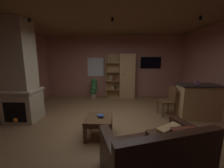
{
  "coord_description": "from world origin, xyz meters",
  "views": [
    {
      "loc": [
        0.16,
        -3.49,
        1.75
      ],
      "look_at": [
        0.0,
        0.4,
        1.05
      ],
      "focal_mm": 22.31,
      "sensor_mm": 36.0,
      "label": 1
    }
  ],
  "objects": [
    {
      "name": "floor",
      "position": [
        0.0,
        0.0,
        -0.01
      ],
      "size": [
        6.22,
        5.95,
        0.02
      ],
      "primitive_type": "cube",
      "color": "olive",
      "rests_on": "ground"
    },
    {
      "name": "wall_back",
      "position": [
        0.0,
        3.01,
        1.4
      ],
      "size": [
        6.34,
        0.06,
        2.79
      ],
      "primitive_type": "cube",
      "color": "#AD7060",
      "rests_on": "ground"
    },
    {
      "name": "ceiling",
      "position": [
        0.0,
        0.0,
        2.8
      ],
      "size": [
        6.22,
        5.95,
        0.02
      ],
      "primitive_type": "cube",
      "color": "brown"
    },
    {
      "name": "window_pane_back",
      "position": [
        -0.88,
        2.97,
        1.39
      ],
      "size": [
        0.74,
        0.01,
        0.85
      ],
      "primitive_type": "cube",
      "color": "white"
    },
    {
      "name": "stone_fireplace",
      "position": [
        -2.56,
        0.23,
        1.26
      ],
      "size": [
        0.94,
        0.78,
        2.79
      ],
      "color": "#BCAD8E",
      "rests_on": "ground"
    },
    {
      "name": "bookshelf_cabinet",
      "position": [
        0.49,
        2.73,
        0.97
      ],
      "size": [
        1.3,
        0.41,
        1.98
      ],
      "color": "tan",
      "rests_on": "ground"
    },
    {
      "name": "kitchen_bar_counter",
      "position": [
        2.66,
        0.61,
        0.51
      ],
      "size": [
        1.38,
        0.63,
        1.02
      ],
      "color": "tan",
      "rests_on": "ground"
    },
    {
      "name": "tissue_box",
      "position": [
        2.5,
        0.65,
        1.08
      ],
      "size": [
        0.14,
        0.14,
        0.11
      ],
      "primitive_type": "cube",
      "rotation": [
        0.0,
        0.0,
        -0.18
      ],
      "color": "#995972",
      "rests_on": "kitchen_bar_counter"
    },
    {
      "name": "leather_couch",
      "position": [
        0.75,
        -1.59,
        0.31
      ],
      "size": [
        1.72,
        1.32,
        0.84
      ],
      "color": "#382116",
      "rests_on": "ground"
    },
    {
      "name": "coffee_table",
      "position": [
        -0.26,
        -0.54,
        0.36
      ],
      "size": [
        0.59,
        0.67,
        0.45
      ],
      "color": "brown",
      "rests_on": "ground"
    },
    {
      "name": "table_book_0",
      "position": [
        -0.24,
        -0.46,
        0.46
      ],
      "size": [
        0.15,
        0.14,
        0.03
      ],
      "primitive_type": "cube",
      "rotation": [
        0.0,
        0.0,
        -0.24
      ],
      "color": "#2D4C8C",
      "rests_on": "coffee_table"
    },
    {
      "name": "table_book_1",
      "position": [
        -0.21,
        -0.54,
        0.49
      ],
      "size": [
        0.11,
        0.11,
        0.02
      ],
      "primitive_type": "cube",
      "rotation": [
        0.0,
        0.0,
        -0.02
      ],
      "color": "#2D4C8C",
      "rests_on": "coffee_table"
    },
    {
      "name": "dining_chair",
      "position": [
        1.74,
        0.72,
        0.53
      ],
      "size": [
        0.48,
        0.48,
        0.92
      ],
      "color": "brown",
      "rests_on": "ground"
    },
    {
      "name": "potted_floor_plant",
      "position": [
        -0.91,
        2.58,
        0.48
      ],
      "size": [
        0.34,
        0.3,
        0.9
      ],
      "color": "#9E896B",
      "rests_on": "ground"
    },
    {
      "name": "wall_mounted_tv",
      "position": [
        1.65,
        2.94,
        1.59
      ],
      "size": [
        0.91,
        0.06,
        0.51
      ],
      "color": "black"
    },
    {
      "name": "track_light_spot_0",
      "position": [
        -2.1,
        0.19,
        2.72
      ],
      "size": [
        0.07,
        0.07,
        0.09
      ],
      "primitive_type": "cylinder",
      "color": "black"
    },
    {
      "name": "track_light_spot_1",
      "position": [
        0.02,
        0.21,
        2.72
      ],
      "size": [
        0.07,
        0.07,
        0.09
      ],
      "primitive_type": "cylinder",
      "color": "black"
    },
    {
      "name": "track_light_spot_2",
      "position": [
        2.16,
        0.19,
        2.72
      ],
      "size": [
        0.07,
        0.07,
        0.09
      ],
      "primitive_type": "cylinder",
      "color": "black"
    }
  ]
}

